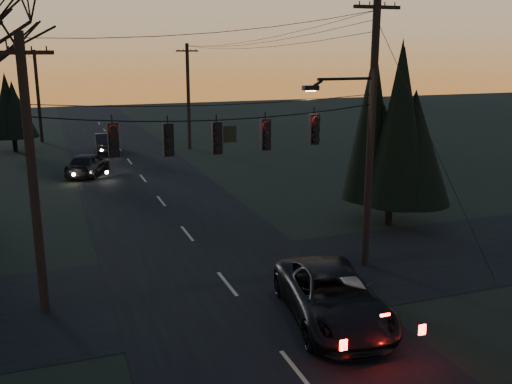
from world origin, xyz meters
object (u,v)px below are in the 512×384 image
object	(u,v)px
utility_pole_far_l	(42,142)
sedan_oncoming_a	(88,164)
utility_pole_far_r	(190,149)
sedan_oncoming_b	(106,143)
suv_near	(333,297)
utility_pole_left	(45,310)
evergreen_right	(393,130)
utility_pole_right	(365,264)

from	to	relation	value
utility_pole_far_l	sedan_oncoming_a	xyz separation A→B (m)	(2.80, -15.84, 0.76)
utility_pole_far_r	sedan_oncoming_b	xyz separation A→B (m)	(-6.66, 0.45, 0.80)
suv_near	sedan_oncoming_a	distance (m)	24.49
utility_pole_left	evergreen_right	bearing A→B (deg)	15.25
utility_pole_left	suv_near	size ratio (longest dim) A/B	1.52
evergreen_right	sedan_oncoming_b	distance (m)	26.67
sedan_oncoming_b	utility_pole_far_l	bearing A→B (deg)	-54.97
utility_pole_right	suv_near	size ratio (longest dim) A/B	1.79
utility_pole_far_r	sedan_oncoming_a	xyz separation A→B (m)	(-8.70, -7.84, 0.76)
utility_pole_far_r	sedan_oncoming_a	bearing A→B (deg)	-137.96
utility_pole_far_r	sedan_oncoming_a	size ratio (longest dim) A/B	1.91
utility_pole_far_l	evergreen_right	xyz separation A→B (m)	(15.21, -31.85, 4.44)
utility_pole_left	utility_pole_far_l	world-z (taller)	utility_pole_left
utility_pole_far_r	evergreen_right	distance (m)	24.55
utility_pole_far_r	sedan_oncoming_b	distance (m)	6.72
utility_pole_far_l	suv_near	distance (m)	40.58
utility_pole_far_r	suv_near	size ratio (longest dim) A/B	1.52
utility_pole_right	evergreen_right	world-z (taller)	evergreen_right
utility_pole_far_r	evergreen_right	xyz separation A→B (m)	(3.71, -23.85, 4.44)
utility_pole_far_l	utility_pole_right	bearing A→B (deg)	-72.28
utility_pole_left	utility_pole_right	bearing A→B (deg)	0.00
utility_pole_right	sedan_oncoming_b	xyz separation A→B (m)	(-6.66, 28.45, 0.80)
sedan_oncoming_a	utility_pole_right	bearing A→B (deg)	136.49
suv_near	sedan_oncoming_b	distance (m)	32.36
utility_pole_far_r	utility_pole_far_l	xyz separation A→B (m)	(-11.50, 8.00, 0.00)
utility_pole_left	evergreen_right	size ratio (longest dim) A/B	1.10
utility_pole_far_l	sedan_oncoming_b	distance (m)	9.00
utility_pole_far_l	sedan_oncoming_b	bearing A→B (deg)	-57.34
utility_pole_far_l	evergreen_right	size ratio (longest dim) A/B	1.04
utility_pole_left	utility_pole_far_l	bearing A→B (deg)	90.00
evergreen_right	sedan_oncoming_b	bearing A→B (deg)	113.12
evergreen_right	utility_pole_far_l	bearing A→B (deg)	115.53
evergreen_right	sedan_oncoming_a	xyz separation A→B (m)	(-12.41, 16.01, -3.68)
utility_pole_right	sedan_oncoming_a	world-z (taller)	utility_pole_right
utility_pole_far_l	sedan_oncoming_b	size ratio (longest dim) A/B	1.66
utility_pole_far_r	sedan_oncoming_b	world-z (taller)	utility_pole_far_r
sedan_oncoming_a	utility_pole_left	bearing A→B (deg)	105.23
sedan_oncoming_a	evergreen_right	bearing A→B (deg)	150.94
suv_near	sedan_oncoming_a	xyz separation A→B (m)	(-5.35, 23.90, -0.02)
utility_pole_right	utility_pole_far_r	size ratio (longest dim) A/B	1.18
sedan_oncoming_a	utility_pole_far_r	bearing A→B (deg)	-114.82
evergreen_right	sedan_oncoming_a	distance (m)	20.59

